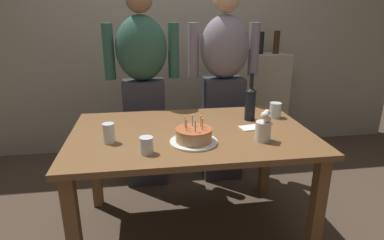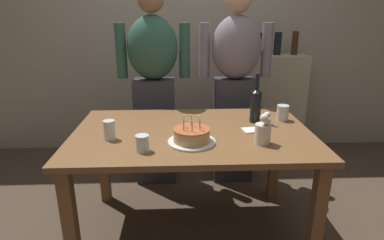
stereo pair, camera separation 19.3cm
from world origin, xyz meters
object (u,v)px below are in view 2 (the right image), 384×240
(birthday_cake, at_px, (192,136))
(water_glass_side, at_px, (283,113))
(water_glass_near, at_px, (109,130))
(napkin_stack, at_px, (253,130))
(flower_vase, at_px, (263,130))
(person_man_bearded, at_px, (154,85))
(person_woman_cardigan, at_px, (235,84))
(water_glass_far, at_px, (142,143))
(wine_bottle, at_px, (256,104))

(birthday_cake, distance_m, water_glass_side, 0.75)
(water_glass_near, relative_size, napkin_stack, 0.91)
(flower_vase, relative_size, person_man_bearded, 0.11)
(birthday_cake, xyz_separation_m, person_woman_cardigan, (0.41, 0.95, 0.09))
(water_glass_far, relative_size, person_woman_cardigan, 0.06)
(water_glass_near, height_order, wine_bottle, wine_bottle)
(water_glass_far, relative_size, wine_bottle, 0.28)
(birthday_cake, relative_size, person_man_bearded, 0.17)
(napkin_stack, xyz_separation_m, person_man_bearded, (-0.68, 0.76, 0.13))
(birthday_cake, bearing_deg, napkin_stack, 24.63)
(wine_bottle, height_order, person_woman_cardigan, person_woman_cardigan)
(water_glass_far, relative_size, water_glass_side, 0.86)
(flower_vase, bearing_deg, water_glass_far, -173.43)
(birthday_cake, xyz_separation_m, water_glass_side, (0.65, 0.38, 0.01))
(water_glass_side, bearing_deg, wine_bottle, -172.11)
(wine_bottle, distance_m, flower_vase, 0.39)
(water_glass_far, relative_size, napkin_stack, 0.72)
(water_glass_near, height_order, flower_vase, flower_vase)
(water_glass_far, distance_m, person_man_bearded, 1.06)
(birthday_cake, xyz_separation_m, water_glass_far, (-0.27, -0.11, 0.01))
(person_woman_cardigan, bearing_deg, water_glass_near, 44.44)
(water_glass_near, bearing_deg, person_man_bearded, 76.84)
(person_man_bearded, xyz_separation_m, person_woman_cardigan, (0.68, 0.00, 0.00))
(wine_bottle, relative_size, person_woman_cardigan, 0.20)
(flower_vase, bearing_deg, water_glass_side, 59.47)
(flower_vase, bearing_deg, person_man_bearded, 125.01)
(birthday_cake, height_order, water_glass_side, birthday_cake)
(water_glass_side, bearing_deg, napkin_stack, -141.40)
(water_glass_side, height_order, wine_bottle, wine_bottle)
(person_man_bearded, relative_size, person_woman_cardigan, 1.00)
(water_glass_near, xyz_separation_m, flower_vase, (0.89, -0.10, 0.02))
(birthday_cake, height_order, water_glass_near, birthday_cake)
(water_glass_far, height_order, person_woman_cardigan, person_woman_cardigan)
(napkin_stack, height_order, flower_vase, flower_vase)
(person_man_bearded, bearing_deg, birthday_cake, 106.34)
(napkin_stack, height_order, person_woman_cardigan, person_woman_cardigan)
(person_woman_cardigan, bearing_deg, birthday_cake, 66.70)
(birthday_cake, bearing_deg, flower_vase, -4.06)
(napkin_stack, xyz_separation_m, person_woman_cardigan, (0.01, 0.76, 0.13))
(birthday_cake, relative_size, napkin_stack, 2.15)
(flower_vase, bearing_deg, napkin_stack, 91.87)
(water_glass_far, distance_m, napkin_stack, 0.73)
(birthday_cake, height_order, person_man_bearded, person_man_bearded)
(birthday_cake, relative_size, flower_vase, 1.49)
(wine_bottle, bearing_deg, napkin_stack, -106.46)
(wine_bottle, bearing_deg, water_glass_far, -147.38)
(napkin_stack, bearing_deg, birthday_cake, -155.37)
(birthday_cake, xyz_separation_m, wine_bottle, (0.45, 0.35, 0.09))
(birthday_cake, bearing_deg, water_glass_side, 30.50)
(water_glass_side, xyz_separation_m, wine_bottle, (-0.20, -0.03, 0.07))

